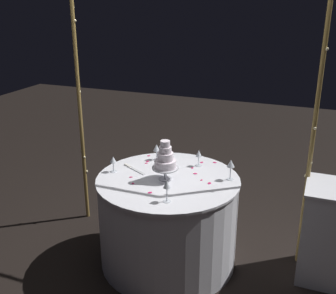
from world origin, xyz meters
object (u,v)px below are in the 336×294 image
object	(u,v)px
wine_glass_0	(231,164)
wine_glass_2	(157,148)
wine_glass_3	(199,154)
wine_glass_5	(113,161)
main_table	(168,220)
wine_glass_4	(169,150)
side_table	(331,233)
cake_knife	(133,169)
tiered_cake	(165,160)
decorative_arch	(185,79)
wine_glass_1	(167,186)

from	to	relation	value
wine_glass_0	wine_glass_2	xyz separation A→B (m)	(-0.73, 0.19, -0.03)
wine_glass_3	wine_glass_5	size ratio (longest dim) A/B	1.04
wine_glass_0	main_table	bearing A→B (deg)	-160.94
main_table	wine_glass_4	size ratio (longest dim) A/B	8.19
side_table	cake_knife	world-z (taller)	side_table
wine_glass_0	wine_glass_5	world-z (taller)	wine_glass_0
tiered_cake	wine_glass_4	xyz separation A→B (m)	(-0.11, 0.38, -0.06)
wine_glass_0	wine_glass_3	distance (m)	0.38
tiered_cake	wine_glass_3	xyz separation A→B (m)	(0.17, 0.37, -0.07)
decorative_arch	wine_glass_4	xyz separation A→B (m)	(-0.12, -0.05, -0.65)
wine_glass_1	cake_knife	size ratio (longest dim) A/B	0.63
main_table	wine_glass_0	xyz separation A→B (m)	(0.48, 0.17, 0.53)
decorative_arch	main_table	world-z (taller)	decorative_arch
decorative_arch	wine_glass_5	distance (m)	0.93
decorative_arch	wine_glass_4	distance (m)	0.66
side_table	wine_glass_0	xyz separation A→B (m)	(-0.83, -0.10, 0.52)
wine_glass_2	tiered_cake	bearing A→B (deg)	-58.03
tiered_cake	main_table	bearing A→B (deg)	58.83
wine_glass_4	wine_glass_5	xyz separation A→B (m)	(-0.36, -0.39, -0.01)
wine_glass_4	cake_knife	xyz separation A→B (m)	(-0.23, -0.28, -0.10)
main_table	tiered_cake	world-z (taller)	tiered_cake
wine_glass_3	wine_glass_5	distance (m)	0.75
tiered_cake	wine_glass_0	xyz separation A→B (m)	(0.50, 0.19, -0.04)
tiered_cake	wine_glass_5	distance (m)	0.48
decorative_arch	tiered_cake	size ratio (longest dim) A/B	7.05
wine_glass_2	main_table	bearing A→B (deg)	-54.75
wine_glass_3	wine_glass_5	xyz separation A→B (m)	(-0.64, -0.39, -0.00)
decorative_arch	side_table	xyz separation A→B (m)	(1.31, -0.14, -1.14)
side_table	wine_glass_0	size ratio (longest dim) A/B	4.71
main_table	wine_glass_4	distance (m)	0.63
wine_glass_2	wine_glass_3	bearing A→B (deg)	-0.37
main_table	side_table	size ratio (longest dim) A/B	1.46
decorative_arch	wine_glass_0	bearing A→B (deg)	-26.45
main_table	wine_glass_1	size ratio (longest dim) A/B	7.04
cake_knife	wine_glass_4	bearing A→B (deg)	50.40
tiered_cake	wine_glass_4	size ratio (longest dim) A/B	2.31
side_table	wine_glass_5	distance (m)	1.89
tiered_cake	wine_glass_3	world-z (taller)	tiered_cake
wine_glass_4	tiered_cake	bearing A→B (deg)	-73.65
main_table	wine_glass_4	bearing A→B (deg)	109.49
decorative_arch	wine_glass_3	world-z (taller)	decorative_arch
wine_glass_5	cake_knife	size ratio (longest dim) A/B	0.52
wine_glass_2	wine_glass_4	xyz separation A→B (m)	(0.13, -0.00, -0.00)
decorative_arch	wine_glass_5	world-z (taller)	decorative_arch
wine_glass_1	tiered_cake	bearing A→B (deg)	113.36
side_table	wine_glass_0	bearing A→B (deg)	-173.15
side_table	wine_glass_2	bearing A→B (deg)	176.78
decorative_arch	main_table	distance (m)	1.22
main_table	wine_glass_1	xyz separation A→B (m)	(0.14, -0.38, 0.52)
decorative_arch	wine_glass_0	xyz separation A→B (m)	(0.48, -0.24, -0.62)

